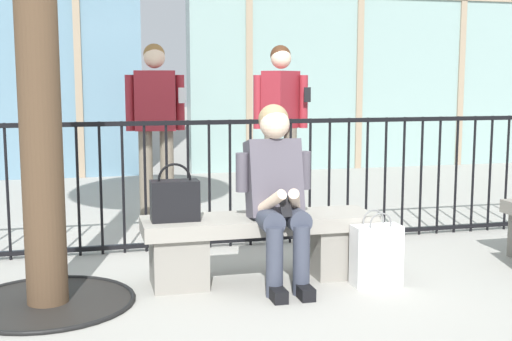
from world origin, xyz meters
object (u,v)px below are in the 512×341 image
bystander_at_railing (156,120)px  bystander_further_back (281,118)px  shopping_bag (376,255)px  handbag_on_bench (175,199)px  seated_person_with_phone (277,189)px  stone_bench (260,241)px

bystander_at_railing → bystander_further_back: bearing=-0.9°
shopping_bag → bystander_at_railing: bearing=118.0°
handbag_on_bench → bystander_at_railing: bystander_at_railing is taller
shopping_bag → bystander_further_back: (-0.00, 2.29, 0.79)m
seated_person_with_phone → shopping_bag: size_ratio=2.39×
shopping_bag → bystander_at_railing: 2.73m
bystander_at_railing → bystander_further_back: 1.22m
seated_person_with_phone → handbag_on_bench: seated_person_with_phone is taller
seated_person_with_phone → bystander_further_back: (0.64, 2.11, 0.35)m
bystander_at_railing → handbag_on_bench: bearing=-92.4°
handbag_on_bench → bystander_further_back: bearing=56.7°
bystander_further_back → shopping_bag: bearing=-89.9°
seated_person_with_phone → handbag_on_bench: 0.68m
bystander_further_back → handbag_on_bench: bearing=-123.3°
stone_bench → bystander_further_back: (0.73, 1.98, 0.73)m
stone_bench → seated_person_with_phone: (0.09, -0.13, 0.38)m
handbag_on_bench → bystander_at_railing: size_ratio=0.22×
stone_bench → bystander_further_back: 2.23m
stone_bench → shopping_bag: (0.73, -0.31, -0.06)m
bystander_at_railing → bystander_further_back: same height
handbag_on_bench → bystander_further_back: bystander_further_back is taller
seated_person_with_phone → bystander_further_back: 2.23m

